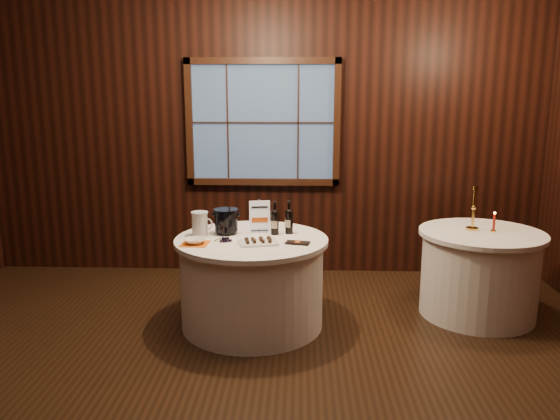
{
  "coord_description": "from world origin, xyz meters",
  "views": [
    {
      "loc": [
        0.41,
        -3.39,
        1.95
      ],
      "look_at": [
        0.24,
        0.9,
        1.03
      ],
      "focal_mm": 35.0,
      "sensor_mm": 36.0,
      "label": 1
    }
  ],
  "objects_px": {
    "port_bottle_right": "(289,219)",
    "glass_pitcher": "(200,224)",
    "main_table": "(252,282)",
    "ice_bucket": "(226,221)",
    "chocolate_plate": "(258,242)",
    "grape_bunch": "(225,240)",
    "red_candle": "(494,224)",
    "side_table": "(479,273)",
    "chocolate_box": "(298,243)",
    "port_bottle_left": "(275,220)",
    "cracker_bowl": "(195,241)",
    "brass_candlestick": "(473,214)",
    "sign_stand": "(260,221)"
  },
  "relations": [
    {
      "from": "chocolate_box",
      "to": "grape_bunch",
      "type": "bearing_deg",
      "value": -170.93
    },
    {
      "from": "grape_bunch",
      "to": "brass_candlestick",
      "type": "height_order",
      "value": "brass_candlestick"
    },
    {
      "from": "sign_stand",
      "to": "main_table",
      "type": "bearing_deg",
      "value": -113.97
    },
    {
      "from": "port_bottle_right",
      "to": "grape_bunch",
      "type": "bearing_deg",
      "value": -130.02
    },
    {
      "from": "side_table",
      "to": "chocolate_box",
      "type": "distance_m",
      "value": 1.72
    },
    {
      "from": "port_bottle_right",
      "to": "glass_pitcher",
      "type": "height_order",
      "value": "port_bottle_right"
    },
    {
      "from": "chocolate_plate",
      "to": "brass_candlestick",
      "type": "height_order",
      "value": "brass_candlestick"
    },
    {
      "from": "side_table",
      "to": "red_candle",
      "type": "height_order",
      "value": "red_candle"
    },
    {
      "from": "cracker_bowl",
      "to": "chocolate_plate",
      "type": "bearing_deg",
      "value": 2.47
    },
    {
      "from": "side_table",
      "to": "brass_candlestick",
      "type": "bearing_deg",
      "value": 140.83
    },
    {
      "from": "port_bottle_left",
      "to": "chocolate_box",
      "type": "bearing_deg",
      "value": -52.43
    },
    {
      "from": "red_candle",
      "to": "grape_bunch",
      "type": "bearing_deg",
      "value": -169.66
    },
    {
      "from": "chocolate_plate",
      "to": "red_candle",
      "type": "relative_size",
      "value": 1.94
    },
    {
      "from": "chocolate_box",
      "to": "port_bottle_left",
      "type": "bearing_deg",
      "value": 136.6
    },
    {
      "from": "port_bottle_left",
      "to": "chocolate_plate",
      "type": "distance_m",
      "value": 0.35
    },
    {
      "from": "port_bottle_right",
      "to": "chocolate_box",
      "type": "height_order",
      "value": "port_bottle_right"
    },
    {
      "from": "main_table",
      "to": "cracker_bowl",
      "type": "distance_m",
      "value": 0.63
    },
    {
      "from": "side_table",
      "to": "port_bottle_left",
      "type": "height_order",
      "value": "port_bottle_left"
    },
    {
      "from": "ice_bucket",
      "to": "chocolate_box",
      "type": "xyz_separation_m",
      "value": [
        0.62,
        -0.3,
        -0.11
      ]
    },
    {
      "from": "ice_bucket",
      "to": "brass_candlestick",
      "type": "relative_size",
      "value": 0.55
    },
    {
      "from": "main_table",
      "to": "ice_bucket",
      "type": "relative_size",
      "value": 5.93
    },
    {
      "from": "side_table",
      "to": "grape_bunch",
      "type": "bearing_deg",
      "value": -169.02
    },
    {
      "from": "side_table",
      "to": "red_candle",
      "type": "relative_size",
      "value": 6.05
    },
    {
      "from": "ice_bucket",
      "to": "chocolate_plate",
      "type": "bearing_deg",
      "value": -46.23
    },
    {
      "from": "port_bottle_right",
      "to": "chocolate_plate",
      "type": "height_order",
      "value": "port_bottle_right"
    },
    {
      "from": "side_table",
      "to": "cracker_bowl",
      "type": "xyz_separation_m",
      "value": [
        -2.44,
        -0.5,
        0.41
      ]
    },
    {
      "from": "grape_bunch",
      "to": "red_candle",
      "type": "relative_size",
      "value": 0.86
    },
    {
      "from": "sign_stand",
      "to": "ice_bucket",
      "type": "height_order",
      "value": "sign_stand"
    },
    {
      "from": "side_table",
      "to": "ice_bucket",
      "type": "relative_size",
      "value": 5.01
    },
    {
      "from": "glass_pitcher",
      "to": "ice_bucket",
      "type": "bearing_deg",
      "value": 34.35
    },
    {
      "from": "side_table",
      "to": "cracker_bowl",
      "type": "height_order",
      "value": "cracker_bowl"
    },
    {
      "from": "cracker_bowl",
      "to": "red_candle",
      "type": "xyz_separation_m",
      "value": [
        2.53,
        0.49,
        0.05
      ]
    },
    {
      "from": "chocolate_plate",
      "to": "grape_bunch",
      "type": "relative_size",
      "value": 2.25
    },
    {
      "from": "main_table",
      "to": "chocolate_box",
      "type": "xyz_separation_m",
      "value": [
        0.39,
        -0.16,
        0.39
      ]
    },
    {
      "from": "port_bottle_right",
      "to": "ice_bucket",
      "type": "relative_size",
      "value": 1.33
    },
    {
      "from": "red_candle",
      "to": "chocolate_box",
      "type": "bearing_deg",
      "value": -165.09
    },
    {
      "from": "grape_bunch",
      "to": "cracker_bowl",
      "type": "height_order",
      "value": "cracker_bowl"
    },
    {
      "from": "chocolate_box",
      "to": "red_candle",
      "type": "height_order",
      "value": "red_candle"
    },
    {
      "from": "side_table",
      "to": "sign_stand",
      "type": "xyz_separation_m",
      "value": [
        -1.95,
        -0.1,
        0.48
      ]
    },
    {
      "from": "glass_pitcher",
      "to": "cracker_bowl",
      "type": "xyz_separation_m",
      "value": [
        0.0,
        -0.26,
        -0.08
      ]
    },
    {
      "from": "sign_stand",
      "to": "ice_bucket",
      "type": "bearing_deg",
      "value": -175.85
    },
    {
      "from": "red_candle",
      "to": "brass_candlestick",
      "type": "bearing_deg",
      "value": 157.77
    },
    {
      "from": "port_bottle_left",
      "to": "red_candle",
      "type": "distance_m",
      "value": 1.91
    },
    {
      "from": "port_bottle_right",
      "to": "glass_pitcher",
      "type": "bearing_deg",
      "value": -151.91
    },
    {
      "from": "red_candle",
      "to": "main_table",
      "type": "bearing_deg",
      "value": -172.07
    },
    {
      "from": "ice_bucket",
      "to": "side_table",
      "type": "bearing_deg",
      "value": 4.21
    },
    {
      "from": "main_table",
      "to": "cracker_bowl",
      "type": "bearing_deg",
      "value": -155.68
    },
    {
      "from": "chocolate_plate",
      "to": "chocolate_box",
      "type": "height_order",
      "value": "chocolate_plate"
    },
    {
      "from": "glass_pitcher",
      "to": "brass_candlestick",
      "type": "distance_m",
      "value": 2.39
    },
    {
      "from": "main_table",
      "to": "sign_stand",
      "type": "relative_size",
      "value": 4.43
    }
  ]
}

